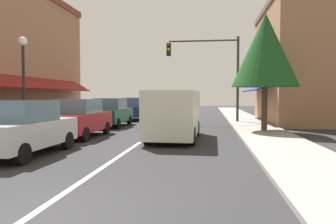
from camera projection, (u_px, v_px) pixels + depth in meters
ground_plane at (168, 123)px, 22.50m from camera, size 80.00×80.00×0.00m
sidewalk_left at (93, 122)px, 23.19m from camera, size 2.60×56.00×0.12m
sidewalk_right at (249, 123)px, 21.80m from camera, size 2.60×56.00×0.12m
lane_center_stripe at (168, 123)px, 22.50m from camera, size 0.14×52.00×0.01m
storefront_right_block at (301, 64)px, 23.09m from camera, size 6.32×10.20×8.40m
parked_car_nearest_left at (24, 128)px, 10.28m from camera, size 1.87×4.14×1.77m
parked_car_second_left at (80, 118)px, 14.80m from camera, size 1.84×4.13×1.77m
parked_car_third_left at (111, 112)px, 20.07m from camera, size 1.82×4.12×1.77m
parked_car_far_left at (135, 109)px, 25.65m from camera, size 1.80×4.11×1.77m
van_in_lane at (175, 113)px, 14.10m from camera, size 2.08×5.22×2.12m
traffic_signal_mast_arm at (214, 65)px, 22.80m from camera, size 5.12×0.50×6.07m
street_lamp_left_near at (23, 70)px, 13.38m from camera, size 0.36×0.36×4.35m
tree_right_near at (265, 50)px, 16.55m from camera, size 3.42×3.42×6.14m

